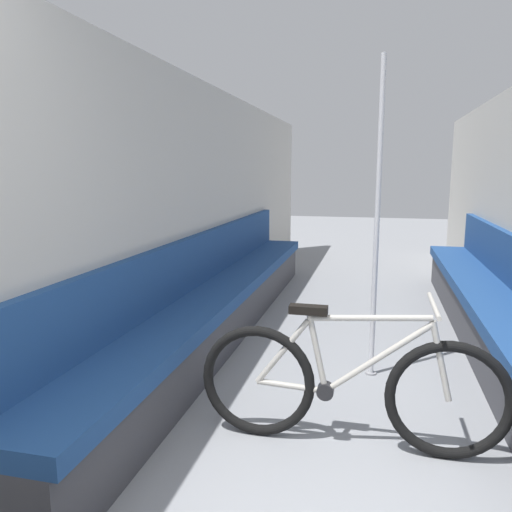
# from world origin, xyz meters

# --- Properties ---
(wall_left) EXTENTS (0.10, 9.91, 2.23)m
(wall_left) POSITION_xyz_m (-1.40, 3.36, 1.11)
(wall_left) COLOR beige
(wall_left) RESTS_ON ground
(bench_seat_row_left) EXTENTS (0.48, 5.42, 0.91)m
(bench_seat_row_left) POSITION_xyz_m (-1.14, 3.42, 0.30)
(bench_seat_row_left) COLOR #3D3D42
(bench_seat_row_left) RESTS_ON ground
(bench_seat_row_right) EXTENTS (0.48, 5.42, 0.91)m
(bench_seat_row_right) POSITION_xyz_m (1.14, 3.42, 0.30)
(bench_seat_row_right) COLOR #3D3D42
(bench_seat_row_right) RESTS_ON ground
(bicycle) EXTENTS (1.62, 0.46, 0.81)m
(bicycle) POSITION_xyz_m (0.07, 1.84, 0.34)
(bicycle) COLOR black
(bicycle) RESTS_ON ground
(grab_pole_near) EXTENTS (0.08, 0.08, 2.21)m
(grab_pole_near) POSITION_xyz_m (0.18, 2.85, 1.08)
(grab_pole_near) COLOR gray
(grab_pole_near) RESTS_ON ground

